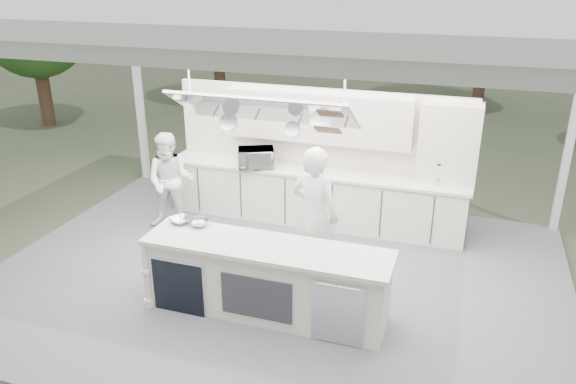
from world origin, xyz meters
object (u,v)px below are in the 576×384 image
(back_counter, at_px, (314,196))
(sous_chef, at_px, (171,181))
(head_chef, at_px, (315,215))
(demo_island, at_px, (265,280))

(back_counter, xyz_separation_m, sous_chef, (-2.18, -0.92, 0.33))
(back_counter, xyz_separation_m, head_chef, (0.54, -1.82, 0.50))
(back_counter, distance_m, head_chef, 1.96)
(demo_island, relative_size, sous_chef, 1.91)
(demo_island, xyz_separation_m, head_chef, (0.36, 1.00, 0.50))
(back_counter, bearing_deg, head_chef, -73.58)
(demo_island, bearing_deg, head_chef, 70.28)
(head_chef, distance_m, sous_chef, 2.87)
(demo_island, bearing_deg, sous_chef, 141.35)
(back_counter, bearing_deg, sous_chef, -157.09)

